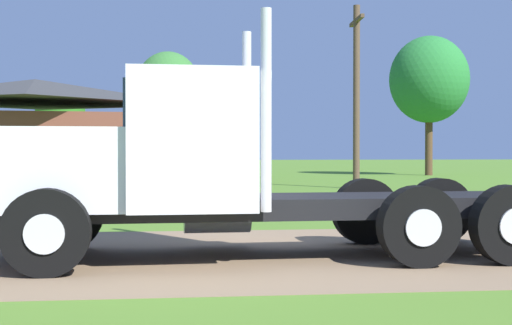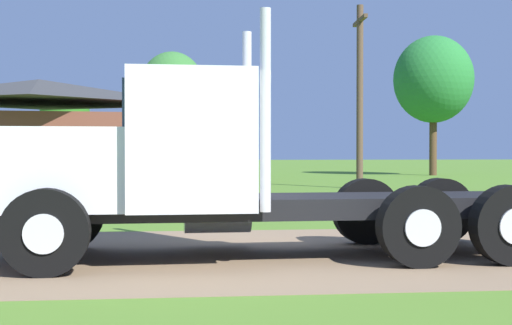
{
  "view_description": "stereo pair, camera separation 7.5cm",
  "coord_description": "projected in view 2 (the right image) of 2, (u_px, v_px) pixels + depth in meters",
  "views": [
    {
      "loc": [
        -0.52,
        -10.19,
        1.49
      ],
      "look_at": [
        0.62,
        -0.0,
        1.32
      ],
      "focal_mm": 50.08,
      "sensor_mm": 36.0,
      "label": 1
    },
    {
      "loc": [
        -0.44,
        -10.2,
        1.49
      ],
      "look_at": [
        0.62,
        -0.0,
        1.32
      ],
      "focal_mm": 50.08,
      "sensor_mm": 36.0,
      "label": 2
    }
  ],
  "objects": [
    {
      "name": "dirt_track",
      "position": [
        213.0,
        254.0,
        10.22
      ],
      "size": [
        120.0,
        5.95,
        0.01
      ],
      "primitive_type": "cube",
      "color": "#8B7052",
      "rests_on": "ground_plane"
    },
    {
      "name": "shed_building",
      "position": [
        39.0,
        134.0,
        31.09
      ],
      "size": [
        11.59,
        8.79,
        4.59
      ],
      "color": "brown",
      "rests_on": "ground_plane"
    },
    {
      "name": "utility_pole_near",
      "position": [
        360.0,
        91.0,
        27.74
      ],
      "size": [
        0.26,
        2.2,
        7.13
      ],
      "color": "brown",
      "rests_on": "ground_plane"
    },
    {
      "name": "ground_plane",
      "position": [
        213.0,
        254.0,
        10.22
      ],
      "size": [
        200.0,
        200.0,
        0.0
      ],
      "primitive_type": "plane",
      "color": "#537D28"
    },
    {
      "name": "tree_far_right",
      "position": [
        433.0,
        80.0,
        42.28
      ],
      "size": [
        4.69,
        4.69,
        8.28
      ],
      "color": "#513823",
      "rests_on": "ground_plane"
    },
    {
      "name": "tree_right",
      "position": [
        172.0,
        88.0,
        43.19
      ],
      "size": [
        3.91,
        3.91,
        7.46
      ],
      "color": "#513823",
      "rests_on": "ground_plane"
    },
    {
      "name": "tree_mid",
      "position": [
        65.0,
        111.0,
        51.24
      ],
      "size": [
        3.49,
        3.49,
        6.25
      ],
      "color": "#513823",
      "rests_on": "ground_plane"
    },
    {
      "name": "truck_foreground_white",
      "position": [
        184.0,
        172.0,
        9.79
      ],
      "size": [
        8.18,
        2.88,
        3.28
      ],
      "color": "black",
      "rests_on": "ground_plane"
    }
  ]
}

